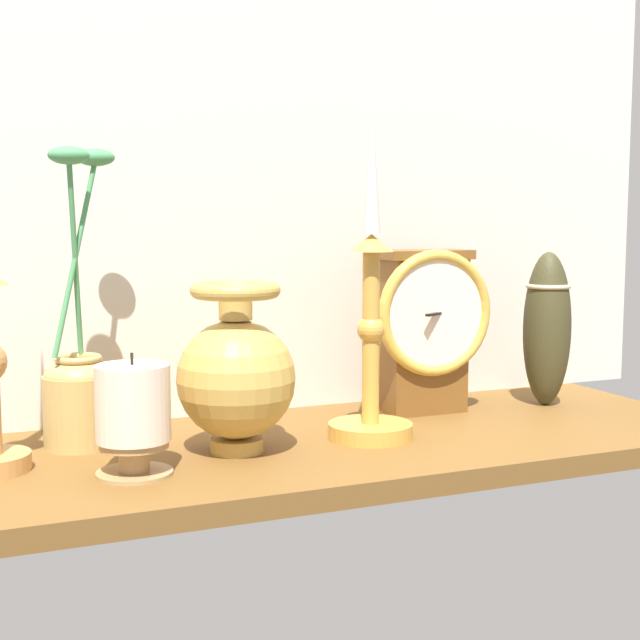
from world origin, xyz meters
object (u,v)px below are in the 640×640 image
brass_vase_bulbous (236,373)px  tall_ceramic_vase (547,328)px  pillar_candle_front (133,414)px  candlestick_tall_left (371,340)px  brass_vase_jar (79,383)px  mantel_clock (426,326)px

brass_vase_bulbous → tall_ceramic_vase: 47.65cm
brass_vase_bulbous → pillar_candle_front: brass_vase_bulbous is taller
candlestick_tall_left → brass_vase_jar: (-31.76, 9.37, -4.28)cm
mantel_clock → brass_vase_jar: brass_vase_jar is taller
brass_vase_jar → pillar_candle_front: brass_vase_jar is taller
brass_vase_jar → candlestick_tall_left: bearing=-16.4°
candlestick_tall_left → brass_vase_jar: bearing=163.6°
brass_vase_bulbous → brass_vase_jar: (-15.43, 9.22, -1.49)cm
mantel_clock → tall_ceramic_vase: 18.01cm
candlestick_tall_left → tall_ceramic_vase: bearing=13.7°
candlestick_tall_left → tall_ceramic_vase: candlestick_tall_left is taller
candlestick_tall_left → brass_vase_bulbous: size_ratio=2.07×
brass_vase_bulbous → pillar_candle_front: bearing=-159.9°
brass_vase_bulbous → mantel_clock: bearing=18.0°
candlestick_tall_left → brass_vase_bulbous: 16.56cm
candlestick_tall_left → brass_vase_jar: 33.39cm
mantel_clock → brass_vase_jar: (-44.61, -0.25, -4.30)cm
mantel_clock → brass_vase_bulbous: mantel_clock is taller
brass_vase_bulbous → brass_vase_jar: bearing=149.1°
brass_vase_jar → brass_vase_bulbous: bearing=-30.9°
mantel_clock → brass_vase_jar: bearing=-179.7°
tall_ceramic_vase → pillar_candle_front: bearing=-168.7°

